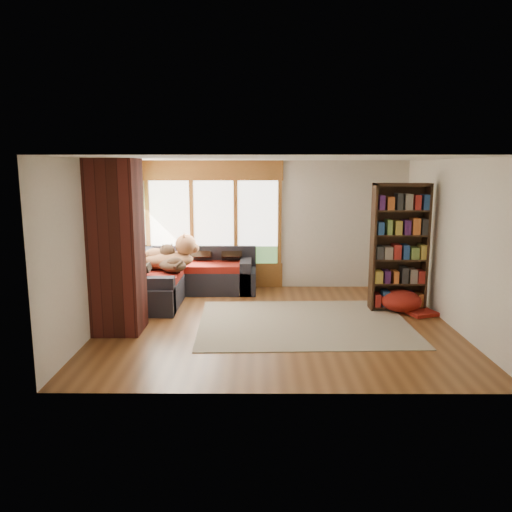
% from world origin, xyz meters
% --- Properties ---
extents(floor, '(5.50, 5.50, 0.00)m').
position_xyz_m(floor, '(0.00, 0.00, 0.00)').
color(floor, brown).
rests_on(floor, ground).
extents(ceiling, '(5.50, 5.50, 0.00)m').
position_xyz_m(ceiling, '(0.00, 0.00, 2.60)').
color(ceiling, white).
extents(wall_back, '(5.50, 0.04, 2.60)m').
position_xyz_m(wall_back, '(0.00, 2.50, 1.30)').
color(wall_back, silver).
rests_on(wall_back, ground).
extents(wall_front, '(5.50, 0.04, 2.60)m').
position_xyz_m(wall_front, '(0.00, -2.50, 1.30)').
color(wall_front, silver).
rests_on(wall_front, ground).
extents(wall_left, '(0.04, 5.00, 2.60)m').
position_xyz_m(wall_left, '(-2.75, 0.00, 1.30)').
color(wall_left, silver).
rests_on(wall_left, ground).
extents(wall_right, '(0.04, 5.00, 2.60)m').
position_xyz_m(wall_right, '(2.75, 0.00, 1.30)').
color(wall_right, silver).
rests_on(wall_right, ground).
extents(windows_back, '(2.82, 0.10, 1.90)m').
position_xyz_m(windows_back, '(-1.20, 2.47, 1.35)').
color(windows_back, '#915A25').
rests_on(windows_back, wall_back).
extents(windows_left, '(0.10, 2.62, 1.90)m').
position_xyz_m(windows_left, '(-2.72, 1.20, 1.35)').
color(windows_left, '#915A25').
rests_on(windows_left, wall_left).
extents(roller_blind, '(0.03, 0.72, 0.90)m').
position_xyz_m(roller_blind, '(-2.69, 2.03, 1.75)').
color(roller_blind, '#5B7B45').
rests_on(roller_blind, wall_left).
extents(brick_chimney, '(0.70, 0.70, 2.60)m').
position_xyz_m(brick_chimney, '(-2.40, -0.35, 1.30)').
color(brick_chimney, '#471914').
rests_on(brick_chimney, ground).
extents(sectional_sofa, '(2.20, 2.20, 0.80)m').
position_xyz_m(sectional_sofa, '(-1.95, 1.70, 0.30)').
color(sectional_sofa, black).
rests_on(sectional_sofa, ground).
extents(area_rug, '(3.42, 2.66, 0.01)m').
position_xyz_m(area_rug, '(0.44, 0.03, 0.01)').
color(area_rug, beige).
rests_on(area_rug, ground).
extents(bookshelf, '(0.95, 0.32, 2.21)m').
position_xyz_m(bookshelf, '(2.14, 0.80, 1.10)').
color(bookshelf, black).
rests_on(bookshelf, ground).
extents(pouf, '(0.83, 0.83, 0.37)m').
position_xyz_m(pouf, '(2.19, 0.70, 0.20)').
color(pouf, maroon).
rests_on(pouf, area_rug).
extents(dog_tan, '(1.10, 0.75, 0.57)m').
position_xyz_m(dog_tan, '(-1.92, 1.51, 0.82)').
color(dog_tan, brown).
rests_on(dog_tan, sectional_sofa).
extents(dog_brindle, '(0.75, 0.85, 0.41)m').
position_xyz_m(dog_brindle, '(-1.89, 1.28, 0.74)').
color(dog_brindle, black).
rests_on(dog_brindle, sectional_sofa).
extents(throw_pillows, '(1.98, 1.68, 0.45)m').
position_xyz_m(throw_pillows, '(-1.92, 1.85, 0.75)').
color(throw_pillows, black).
rests_on(throw_pillows, sectional_sofa).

